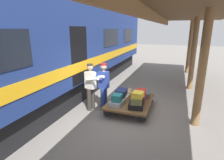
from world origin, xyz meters
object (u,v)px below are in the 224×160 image
Objects in this scene: suitcase_slate_roller at (142,94)px; porter_in_overalls at (103,85)px; suitcase_gray_aluminum at (117,103)px; porter_by_door at (91,85)px; luggage_cart at (130,102)px; suitcase_olive_duffel at (136,100)px; suitcase_navy_fabric at (121,92)px; suitcase_cream_canvas at (122,97)px; suitcase_yellow_case at (138,95)px; suitcase_black_hardshell at (136,105)px; suitcase_burgundy_valise at (139,99)px; suitcase_teal_softside at (117,98)px; train_car at (45,51)px; suitcase_tan_vintage at (126,93)px; suitcase_red_plastic at (140,93)px.

porter_in_overalls is (1.29, 0.80, 0.48)m from suitcase_slate_roller.
suitcase_gray_aluminum is 0.31× the size of porter_by_door.
luggage_cart is 3.91× the size of suitcase_olive_duffel.
suitcase_navy_fabric is at bearing -38.00° from suitcase_olive_duffel.
suitcase_navy_fabric is (0.01, 0.02, 0.20)m from suitcase_cream_canvas.
suitcase_black_hardshell is at bearing 13.30° from suitcase_yellow_case.
luggage_cart is 0.48m from suitcase_navy_fabric.
suitcase_burgundy_valise reaches higher than suitcase_slate_roller.
suitcase_teal_softside is at bearing 142.45° from suitcase_gray_aluminum.
suitcase_navy_fabric is at bearing -35.92° from suitcase_yellow_case.
suitcase_navy_fabric is (0.68, -0.53, 0.00)m from suitcase_olive_duffel.
suitcase_burgundy_valise reaches higher than luggage_cart.
suitcase_cream_canvas is 1.21m from porter_by_door.
porter_by_door is at bearing -2.10° from suitcase_yellow_case.
suitcase_black_hardshell is at bearing 177.39° from train_car.
suitcase_burgundy_valise is 0.86m from suitcase_tan_vintage.
suitcase_navy_fabric reaches higher than suitcase_tan_vintage.
suitcase_olive_duffel is (-0.67, 1.10, 0.20)m from suitcase_tan_vintage.
luggage_cart is at bearing 121.09° from suitcase_tan_vintage.
suitcase_teal_softside is at bearing 154.21° from porter_in_overalls.
suitcase_gray_aluminum is 1.06× the size of suitcase_red_plastic.
suitcase_red_plastic reaches higher than suitcase_black_hardshell.
porter_in_overalls is at bearing 20.85° from suitcase_navy_fabric.
luggage_cart is 5.53× the size of suitcase_teal_softside.
porter_in_overalls reaches higher than suitcase_navy_fabric.
suitcase_olive_duffel reaches higher than suitcase_gray_aluminum.
suitcase_burgundy_valise is at bearing 180.00° from luggage_cart.
porter_by_door is (1.01, -0.08, 0.30)m from suitcase_teal_softside.
suitcase_gray_aluminum is 0.91m from suitcase_red_plastic.
train_car is at bearing 6.71° from luggage_cart.
suitcase_tan_vintage reaches higher than luggage_cart.
suitcase_teal_softside is (0.65, 1.11, 0.18)m from suitcase_slate_roller.
suitcase_red_plastic reaches higher than suitcase_gray_aluminum.
porter_in_overalls is at bearing -149.38° from porter_by_door.
suitcase_red_plastic is 1.34× the size of suitcase_yellow_case.
luggage_cart is at bearing -58.47° from suitcase_olive_duffel.
suitcase_yellow_case reaches higher than suitcase_burgundy_valise.
porter_in_overalls is at bearing -25.79° from suitcase_teal_softside.
porter_in_overalls is (0.95, 0.25, 0.63)m from luggage_cart.
porter_in_overalls is (0.62, 0.25, 0.49)m from suitcase_cream_canvas.
suitcase_olive_duffel is (-0.01, 0.55, 0.18)m from suitcase_burgundy_valise.
porter_by_door is (1.67, -0.08, 0.29)m from suitcase_olive_duffel.
suitcase_yellow_case reaches higher than suitcase_slate_roller.
train_car is at bearing 5.81° from suitcase_red_plastic.
train_car reaches higher than porter_by_door.
suitcase_olive_duffel reaches higher than suitcase_black_hardshell.
suitcase_tan_vintage is (-2.95, -0.94, -1.63)m from train_car.
suitcase_black_hardshell is 0.96× the size of suitcase_cream_canvas.
suitcase_black_hardshell is 0.29× the size of porter_by_door.
suitcase_slate_roller is 1.01× the size of suitcase_cream_canvas.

